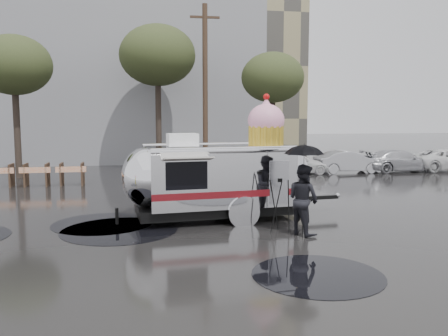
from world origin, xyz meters
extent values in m
plane|color=black|center=(0.00, 0.00, 0.00)|extent=(120.00, 120.00, 0.00)
cylinder|color=black|center=(-2.15, 2.06, 0.01)|extent=(2.90, 2.90, 0.01)
cylinder|color=black|center=(2.37, -3.21, 0.01)|extent=(2.62, 2.62, 0.01)
cylinder|color=black|center=(-1.64, 1.16, 0.01)|extent=(3.17, 3.17, 0.01)
cube|color=slate|center=(-4.00, 24.00, 6.50)|extent=(22.00, 12.00, 13.00)
cylinder|color=#473323|center=(2.50, 14.00, 4.50)|extent=(0.28, 0.28, 9.00)
cube|color=#473323|center=(2.50, 14.00, 8.30)|extent=(1.60, 0.12, 0.12)
cylinder|color=#382D26|center=(-7.00, 13.00, 2.93)|extent=(0.32, 0.32, 5.85)
ellipsoid|color=#2C371A|center=(-7.00, 13.00, 5.52)|extent=(3.64, 3.64, 2.86)
cylinder|color=#382D26|center=(0.00, 15.00, 3.38)|extent=(0.32, 0.32, 6.75)
ellipsoid|color=#2C371A|center=(0.00, 15.00, 6.38)|extent=(4.20, 4.20, 3.30)
cylinder|color=#382D26|center=(6.00, 13.00, 2.70)|extent=(0.32, 0.32, 5.40)
ellipsoid|color=#2C371A|center=(6.00, 13.00, 5.10)|extent=(3.36, 3.36, 2.64)
cube|color=#473323|center=(-6.60, 10.00, 0.50)|extent=(0.08, 0.80, 1.00)
cube|color=#473323|center=(-6.00, 10.00, 0.50)|extent=(0.08, 0.80, 1.00)
cube|color=#473323|center=(-5.10, 10.00, 0.50)|extent=(0.08, 0.80, 1.00)
cube|color=#E5590C|center=(-5.55, 9.62, 0.75)|extent=(1.30, 0.04, 0.25)
cube|color=#473323|center=(-4.50, 10.00, 0.50)|extent=(0.08, 0.80, 1.00)
cube|color=#473323|center=(-3.60, 10.00, 0.50)|extent=(0.08, 0.80, 1.00)
cube|color=#E5590C|center=(-4.05, 9.62, 0.75)|extent=(1.30, 0.04, 0.25)
imported|color=silver|center=(7.00, 12.00, 0.70)|extent=(4.00, 1.80, 1.40)
imported|color=#B2B2B7|center=(10.00, 12.00, 0.70)|extent=(4.00, 1.80, 1.40)
imported|color=#B2B2B7|center=(13.00, 12.00, 0.72)|extent=(4.20, 1.80, 1.44)
cube|color=silver|center=(1.24, 2.16, 1.35)|extent=(4.43, 2.61, 1.74)
ellipsoid|color=silver|center=(3.35, 2.36, 1.35)|extent=(1.65, 2.34, 1.74)
ellipsoid|color=silver|center=(-0.87, 1.96, 1.35)|extent=(1.65, 2.34, 1.74)
cube|color=black|center=(1.24, 2.16, 0.34)|extent=(4.98, 2.37, 0.29)
cylinder|color=black|center=(1.81, 1.21, 0.34)|extent=(0.69, 0.27, 0.67)
cylinder|color=black|center=(1.63, 3.19, 0.34)|extent=(0.69, 0.27, 0.67)
cylinder|color=silver|center=(1.82, 1.08, 0.39)|extent=(0.93, 0.18, 0.93)
cube|color=black|center=(4.69, 2.48, 0.48)|extent=(1.16, 0.22, 0.12)
sphere|color=silver|center=(5.27, 2.54, 0.53)|extent=(0.17, 0.17, 0.15)
cylinder|color=black|center=(-1.74, 1.88, 0.24)|extent=(0.11, 0.11, 0.48)
cube|color=#5F0E13|center=(1.34, 1.06, 0.92)|extent=(4.23, 0.43, 0.19)
cube|color=#5F0E13|center=(1.13, 3.26, 0.92)|extent=(4.23, 0.43, 0.19)
cube|color=black|center=(0.19, 0.93, 1.49)|extent=(1.15, 0.14, 0.77)
cube|color=#B4AFA6|center=(0.21, 0.70, 1.98)|extent=(1.39, 0.60, 0.14)
cube|color=silver|center=(2.88, 1.19, 1.21)|extent=(0.58, 0.08, 1.25)
cube|color=white|center=(0.18, 2.06, 2.41)|extent=(0.92, 0.71, 0.37)
cylinder|color=gold|center=(2.77, 2.30, 2.51)|extent=(1.09, 1.09, 0.58)
ellipsoid|color=#FEA9C8|center=(2.77, 2.30, 2.97)|extent=(1.22, 1.22, 1.00)
cone|color=#FEA9C8|center=(2.77, 2.30, 3.47)|extent=(0.53, 0.53, 0.39)
sphere|color=red|center=(2.77, 2.30, 3.68)|extent=(0.21, 0.21, 0.19)
imported|color=black|center=(3.15, -0.12, 0.93)|extent=(0.84, 1.02, 1.87)
imported|color=black|center=(3.15, -0.12, 1.98)|extent=(1.25, 1.25, 0.86)
cylinder|color=black|center=(3.15, -0.12, 0.83)|extent=(0.02, 0.02, 1.65)
cylinder|color=black|center=(2.89, 0.31, 0.69)|extent=(0.07, 0.32, 1.39)
cylinder|color=black|center=(2.56, 0.58, 0.69)|extent=(0.30, 0.14, 1.39)
cylinder|color=black|center=(2.50, 0.16, 0.69)|extent=(0.26, 0.21, 1.39)
cube|color=black|center=(2.65, 0.35, 1.39)|extent=(0.13, 0.11, 0.10)
camera|label=1|loc=(-1.04, -11.80, 3.17)|focal=38.00mm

